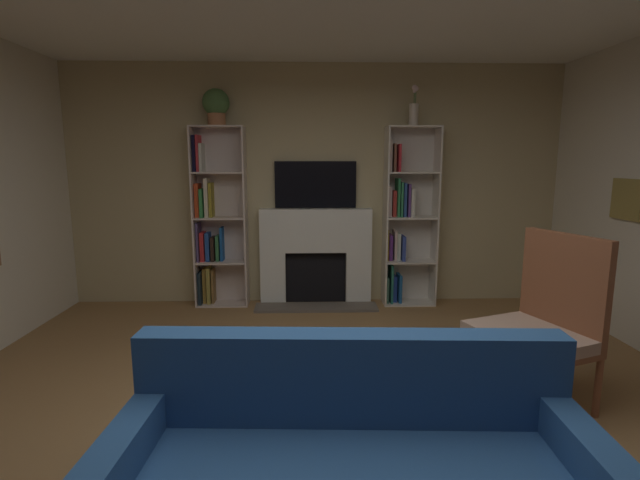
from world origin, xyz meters
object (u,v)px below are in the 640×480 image
at_px(bookshelf_right, 404,220).
at_px(vase_with_flowers, 414,111).
at_px(fireplace, 316,255).
at_px(coffee_table, 340,383).
at_px(tv, 316,185).
at_px(armchair, 541,321).
at_px(bookshelf_left, 215,222).
at_px(potted_plant, 216,105).

height_order(bookshelf_right, vase_with_flowers, vase_with_flowers).
height_order(fireplace, coffee_table, fireplace).
distance_m(tv, armchair, 2.92).
xyz_separation_m(bookshelf_left, bookshelf_right, (2.16, -0.01, 0.01)).
relative_size(tv, coffee_table, 1.05).
relative_size(bookshelf_right, armchair, 1.74).
bearing_deg(potted_plant, tv, 6.36).
relative_size(bookshelf_right, coffee_table, 2.29).
bearing_deg(coffee_table, fireplace, 91.67).
relative_size(bookshelf_left, coffee_table, 2.29).
relative_size(bookshelf_left, bookshelf_right, 1.00).
height_order(potted_plant, vase_with_flowers, vase_with_flowers).
distance_m(potted_plant, armchair, 3.80).
distance_m(potted_plant, coffee_table, 3.49).
bearing_deg(bookshelf_left, tv, 3.39).
bearing_deg(coffee_table, potted_plant, 113.09).
relative_size(potted_plant, coffee_table, 0.44).
height_order(fireplace, bookshelf_right, bookshelf_right).
height_order(tv, potted_plant, potted_plant).
bearing_deg(fireplace, armchair, -57.31).
height_order(tv, bookshelf_right, bookshelf_right).
distance_m(bookshelf_right, coffee_table, 2.97).
height_order(tv, armchair, tv).
bearing_deg(bookshelf_left, fireplace, 0.03).
height_order(tv, bookshelf_left, bookshelf_left).
distance_m(fireplace, vase_with_flowers, 1.94).
bearing_deg(coffee_table, bookshelf_right, 71.27).
relative_size(tv, bookshelf_right, 0.46).
bearing_deg(coffee_table, tv, 91.63).
xyz_separation_m(tv, bookshelf_right, (1.02, -0.08, -0.41)).
distance_m(fireplace, armchair, 2.75).
xyz_separation_m(bookshelf_right, vase_with_flowers, (0.06, -0.04, 1.21)).
height_order(bookshelf_left, armchair, bookshelf_left).
bearing_deg(coffee_table, armchair, 18.00).
bearing_deg(armchair, fireplace, 122.69).
xyz_separation_m(potted_plant, vase_with_flowers, (2.15, -0.00, -0.05)).
relative_size(potted_plant, armchair, 0.34).
height_order(bookshelf_left, vase_with_flowers, vase_with_flowers).
bearing_deg(vase_with_flowers, bookshelf_left, 178.63).
relative_size(potted_plant, vase_with_flowers, 0.89).
xyz_separation_m(fireplace, bookshelf_left, (-1.15, -0.00, 0.39)).
relative_size(fireplace, coffee_table, 1.56).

